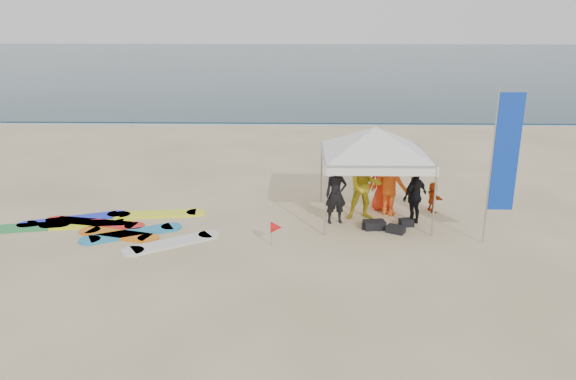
% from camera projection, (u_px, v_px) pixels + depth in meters
% --- Properties ---
extents(ground, '(120.00, 120.00, 0.00)m').
position_uv_depth(ground, '(294.00, 279.00, 12.11)').
color(ground, beige).
rests_on(ground, ground).
extents(ocean, '(160.00, 84.00, 0.08)m').
position_uv_depth(ocean, '(300.00, 61.00, 69.36)').
color(ocean, '#0C2633').
rests_on(ocean, ground).
extents(shoreline_foam, '(160.00, 1.20, 0.01)m').
position_uv_depth(shoreline_foam, '(298.00, 123.00, 29.48)').
color(shoreline_foam, silver).
rests_on(shoreline_foam, ground).
extents(person_black_a, '(0.66, 0.50, 1.63)m').
position_uv_depth(person_black_a, '(336.00, 194.00, 15.17)').
color(person_black_a, black).
rests_on(person_black_a, ground).
extents(person_yellow, '(1.00, 0.81, 1.93)m').
position_uv_depth(person_yellow, '(365.00, 186.00, 15.41)').
color(person_yellow, gold).
rests_on(person_yellow, ground).
extents(person_orange_a, '(1.36, 1.22, 1.83)m').
position_uv_depth(person_orange_a, '(391.00, 184.00, 15.77)').
color(person_orange_a, '#FF5C16').
rests_on(person_orange_a, ground).
extents(person_black_b, '(0.94, 0.89, 1.57)m').
position_uv_depth(person_black_b, '(415.00, 196.00, 15.10)').
color(person_black_b, black).
rests_on(person_black_b, ground).
extents(person_orange_b, '(0.82, 0.56, 1.61)m').
position_uv_depth(person_orange_b, '(383.00, 183.00, 16.21)').
color(person_orange_b, red).
rests_on(person_orange_b, ground).
extents(person_seated, '(0.42, 0.85, 0.88)m').
position_uv_depth(person_seated, '(433.00, 197.00, 16.14)').
color(person_seated, '#C94A11').
rests_on(person_seated, ground).
extents(canopy_tent, '(3.91, 3.91, 2.95)m').
position_uv_depth(canopy_tent, '(376.00, 127.00, 15.04)').
color(canopy_tent, '#A5A5A8').
rests_on(canopy_tent, ground).
extents(feather_flag, '(0.65, 0.04, 3.86)m').
position_uv_depth(feather_flag, '(505.00, 154.00, 13.36)').
color(feather_flag, '#A5A5A8').
rests_on(feather_flag, ground).
extents(marker_pennant, '(0.28, 0.28, 0.64)m').
position_uv_depth(marker_pennant, '(276.00, 227.00, 13.68)').
color(marker_pennant, '#A5A5A8').
rests_on(marker_pennant, ground).
extents(gear_pile, '(1.44, 0.89, 0.22)m').
position_uv_depth(gear_pile, '(383.00, 226.00, 14.91)').
color(gear_pile, black).
rests_on(gear_pile, ground).
extents(surfboard_spread, '(6.16, 3.26, 0.07)m').
position_uv_depth(surfboard_spread, '(107.00, 227.00, 14.99)').
color(surfboard_spread, orange).
rests_on(surfboard_spread, ground).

